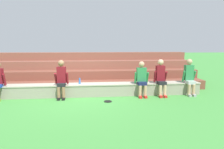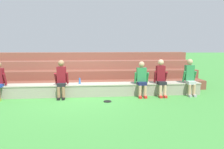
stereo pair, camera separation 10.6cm
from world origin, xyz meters
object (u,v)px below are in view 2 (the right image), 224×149
Objects in this scene: person_left_of_center at (61,78)px; water_bottle_mid_right at (80,81)px; person_center at (142,78)px; person_right_of_center at (161,77)px; person_far_right at (190,76)px; frisbee at (107,101)px.

person_left_of_center is 0.70m from water_bottle_mid_right.
water_bottle_mid_right is at bearing 173.20° from person_center.
person_right_of_center is 1.15m from person_far_right.
person_far_right reaches higher than person_left_of_center.
person_left_of_center reaches higher than person_center.
water_bottle_mid_right is at bearing 176.91° from person_far_right.
person_left_of_center is at bearing 179.40° from person_center.
person_center is 0.95× the size of person_far_right.
person_right_of_center reaches higher than water_bottle_mid_right.
person_far_right is (1.90, 0.05, 0.03)m from person_center.
frisbee is at bearing -40.43° from water_bottle_mid_right.
frisbee is (-1.32, -0.58, -0.70)m from person_center.
person_far_right reaches higher than person_right_of_center.
frisbee is (1.00, -0.86, -0.57)m from water_bottle_mid_right.
person_right_of_center is 1.00× the size of person_far_right.
person_far_right is at bearing 0.27° from person_right_of_center.
person_center is 2.35m from water_bottle_mid_right.
person_far_right is (1.15, 0.01, 0.00)m from person_right_of_center.
person_far_right is 3.37m from frisbee.
person_far_right reaches higher than water_bottle_mid_right.
person_far_right is 5.92× the size of water_bottle_mid_right.
person_left_of_center reaches higher than water_bottle_mid_right.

